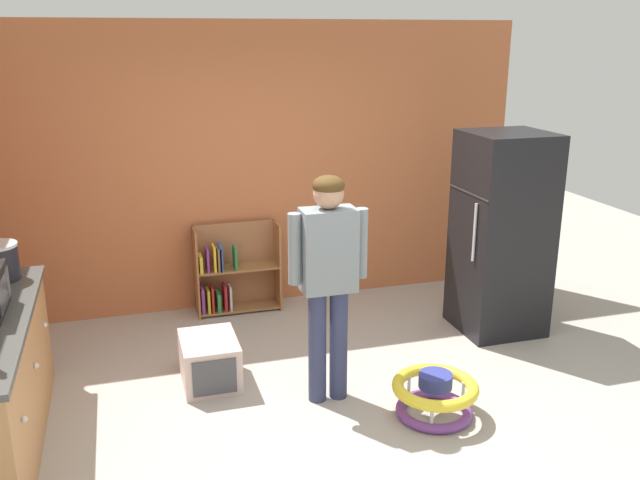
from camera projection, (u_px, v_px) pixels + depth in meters
name	position (u px, v px, depth m)	size (l,w,h in m)	color
ground_plane	(332.00, 419.00, 4.73)	(12.00, 12.00, 0.00)	#ABA196
back_wall	(259.00, 167.00, 6.48)	(5.20, 0.06, 2.70)	#BF683D
refrigerator	(502.00, 234.00, 5.96)	(0.73, 0.68, 1.78)	black
bookshelf	(231.00, 274.00, 6.50)	(0.80, 0.28, 0.85)	#9B663A
standing_person	(328.00, 269.00, 4.72)	(0.57, 0.22, 1.67)	#2F3557
baby_walker	(435.00, 395.00, 4.74)	(0.60, 0.60, 0.32)	#7A3F99
pet_carrier	(210.00, 361.00, 5.18)	(0.42, 0.55, 0.36)	beige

